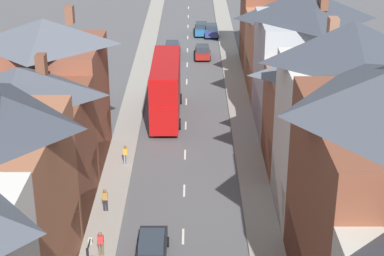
% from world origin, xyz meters
% --- Properties ---
extents(pavement_left, '(2.20, 104.00, 0.14)m').
position_xyz_m(pavement_left, '(-5.10, 38.00, 0.07)').
color(pavement_left, gray).
rests_on(pavement_left, ground).
extents(pavement_right, '(2.20, 104.00, 0.14)m').
position_xyz_m(pavement_right, '(5.10, 38.00, 0.07)').
color(pavement_right, gray).
rests_on(pavement_right, ground).
extents(centre_line_dashes, '(0.14, 97.80, 0.01)m').
position_xyz_m(centre_line_dashes, '(0.00, 36.00, 0.01)').
color(centre_line_dashes, silver).
rests_on(centre_line_dashes, ground).
extents(terrace_row_right, '(8.00, 71.27, 14.09)m').
position_xyz_m(terrace_row_right, '(10.19, 20.63, 6.08)').
color(terrace_row_right, brown).
rests_on(terrace_row_right, ground).
extents(double_decker_bus_lead, '(2.74, 10.80, 5.30)m').
position_xyz_m(double_decker_bus_lead, '(-1.81, 38.18, 2.82)').
color(double_decker_bus_lead, '#B70F0F').
rests_on(double_decker_bus_lead, ground).
extents(car_near_silver, '(1.90, 4.04, 1.60)m').
position_xyz_m(car_near_silver, '(-1.80, 15.59, 0.81)').
color(car_near_silver, black).
rests_on(car_near_silver, ground).
extents(car_parked_left_a, '(1.90, 4.06, 1.64)m').
position_xyz_m(car_parked_left_a, '(3.10, 66.54, 0.83)').
color(car_parked_left_a, navy).
rests_on(car_parked_left_a, ground).
extents(car_parked_left_b, '(1.90, 4.09, 1.69)m').
position_xyz_m(car_parked_left_b, '(1.80, 67.29, 0.85)').
color(car_parked_left_b, '#236093').
rests_on(car_parked_left_b, ground).
extents(car_mid_white, '(1.90, 4.00, 1.57)m').
position_xyz_m(car_mid_white, '(1.80, 56.59, 0.79)').
color(car_mid_white, maroon).
rests_on(car_mid_white, ground).
extents(car_far_grey, '(1.90, 4.45, 1.71)m').
position_xyz_m(car_far_grey, '(-1.80, 57.63, 0.86)').
color(car_far_grey, navy).
rests_on(car_far_grey, ground).
extents(pedestrian_mid_right, '(0.36, 0.22, 1.61)m').
position_xyz_m(pedestrian_mid_right, '(-4.84, 15.72, 1.03)').
color(pedestrian_mid_right, brown).
rests_on(pedestrian_mid_right, pavement_left).
extents(pedestrian_far_left, '(0.36, 0.22, 1.61)m').
position_xyz_m(pedestrian_far_left, '(-5.23, 20.96, 1.03)').
color(pedestrian_far_left, '#23232D').
rests_on(pedestrian_far_left, pavement_left).
extents(pedestrian_far_right, '(0.36, 0.22, 1.61)m').
position_xyz_m(pedestrian_far_right, '(-4.54, 27.92, 1.03)').
color(pedestrian_far_right, gray).
rests_on(pedestrian_far_right, pavement_left).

